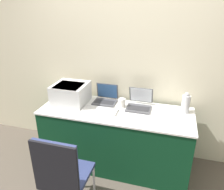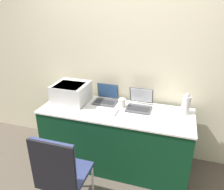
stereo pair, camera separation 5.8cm
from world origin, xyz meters
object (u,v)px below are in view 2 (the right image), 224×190
laptop_left (106,98)px  coffee_cup (122,103)px  external_keyboard (100,110)px  metal_pitcher (186,104)px  chair (60,171)px  printer (71,92)px  laptop_right (140,104)px

laptop_left → coffee_cup: laptop_left is taller
external_keyboard → laptop_left: bearing=92.8°
coffee_cup → metal_pitcher: 0.75m
laptop_left → chair: laptop_left is taller
coffee_cup → chair: size_ratio=0.12×
printer → laptop_left: size_ratio=1.42×
coffee_cup → printer: bearing=-174.7°
laptop_right → chair: laptop_right is taller
printer → coffee_cup: (0.66, 0.06, -0.08)m
chair → printer: bearing=109.6°
laptop_right → metal_pitcher: 0.54m
external_keyboard → metal_pitcher: size_ratio=1.66×
metal_pitcher → chair: (-1.06, -1.08, -0.33)m
coffee_cup → chair: 1.10m
external_keyboard → coffee_cup: bearing=39.9°
laptop_right → external_keyboard: bearing=-152.3°
external_keyboard → coffee_cup: 0.29m
laptop_left → coffee_cup: 0.25m
laptop_left → external_keyboard: size_ratio=0.69×
printer → coffee_cup: printer is taller
printer → laptop_left: 0.45m
laptop_right → metal_pitcher: bearing=2.2°
laptop_left → chair: 1.13m
laptop_right → coffee_cup: size_ratio=2.94×
printer → coffee_cup: bearing=5.3°
laptop_left → coffee_cup: (0.24, -0.09, 0.00)m
laptop_left → chair: (-0.08, -1.10, -0.27)m
laptop_right → metal_pitcher: (0.54, 0.02, 0.06)m
chair → metal_pitcher: bearing=45.3°
printer → metal_pitcher: (1.40, 0.12, -0.02)m
printer → laptop_left: (0.42, 0.15, -0.09)m
metal_pitcher → chair: 1.55m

